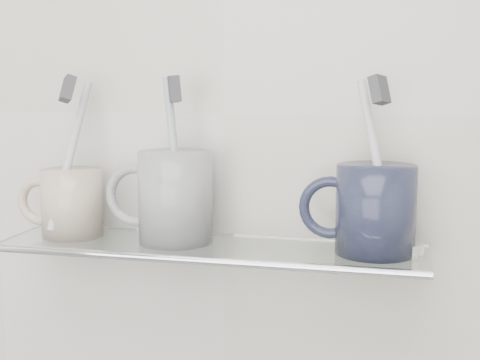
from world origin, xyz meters
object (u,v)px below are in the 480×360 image
(mug_center, at_px, (175,197))
(mug_right, at_px, (376,210))
(mug_left, at_px, (72,203))
(shelf_glass, at_px, (210,248))

(mug_center, bearing_deg, mug_right, -24.91)
(mug_left, xyz_separation_m, mug_right, (0.37, 0.00, 0.01))
(mug_center, bearing_deg, shelf_glass, -31.43)
(mug_right, bearing_deg, mug_left, -163.44)
(shelf_glass, distance_m, mug_right, 0.20)
(mug_left, height_order, mug_right, mug_right)
(shelf_glass, xyz_separation_m, mug_left, (-0.18, 0.00, 0.05))
(shelf_glass, distance_m, mug_center, 0.07)
(mug_left, xyz_separation_m, mug_center, (0.13, 0.00, 0.01))
(shelf_glass, bearing_deg, mug_center, 173.48)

